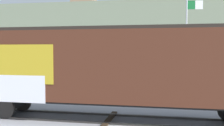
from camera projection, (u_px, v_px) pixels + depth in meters
The scene contains 7 objects.
ground_plane at pixel (126, 120), 11.25m from camera, with size 260.00×260.00×0.00m, color #B2B5BC.
track at pixel (109, 119), 11.38m from camera, with size 60.02×3.61×0.08m.
freight_car at pixel (115, 67), 11.21m from camera, with size 16.22×3.21×4.04m.
flagpole at pixel (189, 31), 21.46m from camera, with size 1.36×0.22×7.27m.
hillside at pixel (152, 35), 70.70m from camera, with size 116.16×31.34×18.34m.
parked_car_white at pixel (92, 82), 17.28m from camera, with size 4.69×2.47×1.71m.
parked_car_black at pixel (184, 84), 16.67m from camera, with size 4.14×2.08×1.68m.
Camera 1 is at (1.29, -11.05, 3.04)m, focal length 42.19 mm.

